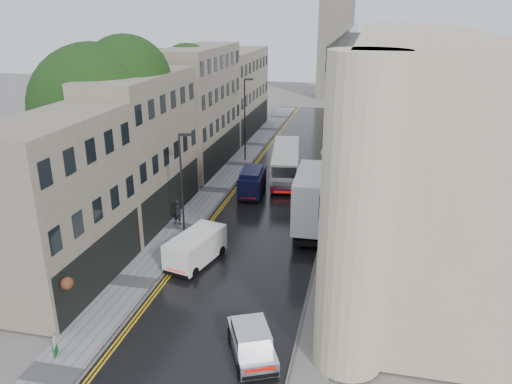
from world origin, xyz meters
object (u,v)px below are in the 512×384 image
at_px(silver_hatchback, 240,362).
at_px(lamp_post_far, 245,120).
at_px(tree_near, 98,131).
at_px(white_van, 169,256).
at_px(estate_sign, 54,347).
at_px(cream_bus, 273,172).
at_px(navy_van, 239,187).
at_px(pedestrian, 177,212).
at_px(white_lorry, 295,208).
at_px(lamp_post_near, 182,187).
at_px(tree_far, 169,109).

xyz_separation_m(silver_hatchback, lamp_post_far, (-7.90, 32.96, 3.68)).
xyz_separation_m(tree_near, white_van, (8.20, -7.24, -5.88)).
relative_size(tree_near, white_van, 3.00).
relative_size(silver_hatchback, estate_sign, 4.40).
distance_m(cream_bus, estate_sign, 26.31).
height_order(navy_van, pedestrian, navy_van).
height_order(cream_bus, navy_van, cream_bus).
relative_size(white_lorry, white_van, 1.91).
distance_m(white_van, lamp_post_far, 24.90).
bearing_deg(white_lorry, estate_sign, -122.53).
height_order(white_van, estate_sign, white_van).
xyz_separation_m(silver_hatchback, lamp_post_near, (-7.49, 13.07, 3.13)).
bearing_deg(navy_van, cream_bus, 56.19).
bearing_deg(silver_hatchback, pedestrian, 95.84).
bearing_deg(lamp_post_near, tree_near, 145.31).
distance_m(tree_far, estate_sign, 30.24).
relative_size(navy_van, pedestrian, 2.45).
bearing_deg(lamp_post_near, navy_van, 60.42).
bearing_deg(silver_hatchback, lamp_post_far, 79.17).
distance_m(navy_van, lamp_post_far, 12.40).
bearing_deg(pedestrian, lamp_post_near, 131.81).
height_order(tree_far, cream_bus, tree_far).
bearing_deg(white_van, estate_sign, -90.04).
bearing_deg(estate_sign, tree_near, 91.42).
bearing_deg(lamp_post_near, white_lorry, -3.55).
relative_size(tree_near, navy_van, 2.87).
xyz_separation_m(tree_far, lamp_post_near, (7.10, -15.49, -2.33)).
xyz_separation_m(tree_far, lamp_post_far, (6.69, 4.40, -1.79)).
height_order(tree_far, lamp_post_near, tree_far).
height_order(lamp_post_near, lamp_post_far, lamp_post_far).
bearing_deg(navy_van, pedestrian, -122.51).
height_order(lamp_post_near, estate_sign, lamp_post_near).
height_order(white_van, lamp_post_far, lamp_post_far).
distance_m(silver_hatchback, white_van, 10.68).
relative_size(tree_near, lamp_post_far, 1.61).
bearing_deg(pedestrian, tree_far, -57.12).
distance_m(white_van, navy_van, 12.94).
bearing_deg(white_lorry, lamp_post_far, 112.34).
height_order(lamp_post_far, estate_sign, lamp_post_far).
distance_m(tree_near, white_lorry, 15.84).
xyz_separation_m(pedestrian, lamp_post_near, (1.28, -2.02, 2.79)).
bearing_deg(lamp_post_far, navy_van, -102.27).
xyz_separation_m(tree_near, navy_van, (9.35, 5.65, -5.69)).
bearing_deg(cream_bus, silver_hatchback, -90.08).
distance_m(tree_far, white_lorry, 20.61).
bearing_deg(white_lorry, lamp_post_near, -169.26).
bearing_deg(estate_sign, lamp_post_far, 69.37).
height_order(tree_far, white_van, tree_far).
bearing_deg(tree_far, tree_near, -91.32).
distance_m(tree_far, pedestrian, 15.53).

